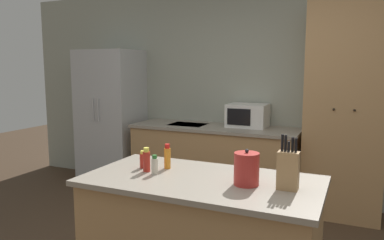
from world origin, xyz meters
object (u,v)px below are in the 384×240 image
at_px(microwave, 248,115).
at_px(kettle, 246,169).
at_px(spice_bottle_green_herb, 147,160).
at_px(pantry_cabinet, 345,112).
at_px(refrigerator, 111,118).
at_px(knife_block, 288,169).
at_px(spice_bottle_tall_dark, 143,160).
at_px(fire_extinguisher, 81,164).
at_px(spice_bottle_amber_oil, 155,165).
at_px(spice_bottle_short_red, 167,157).

xyz_separation_m(microwave, kettle, (0.60, -2.14, -0.04)).
bearing_deg(kettle, spice_bottle_green_herb, 179.86).
distance_m(pantry_cabinet, kettle, 2.14).
relative_size(refrigerator, kettle, 8.18).
xyz_separation_m(knife_block, spice_bottle_tall_dark, (-1.03, 0.06, -0.06)).
xyz_separation_m(pantry_cabinet, microwave, (-1.07, 0.05, -0.10)).
bearing_deg(knife_block, fire_extinguisher, 148.68).
distance_m(spice_bottle_amber_oil, spice_bottle_green_herb, 0.09).
relative_size(microwave, spice_bottle_amber_oil, 3.50).
relative_size(microwave, spice_bottle_green_herb, 2.73).
height_order(refrigerator, knife_block, refrigerator).
bearing_deg(microwave, knife_block, -68.28).
height_order(refrigerator, pantry_cabinet, pantry_cabinet).
relative_size(pantry_cabinet, spice_bottle_tall_dark, 18.31).
bearing_deg(pantry_cabinet, microwave, 177.26).
bearing_deg(spice_bottle_tall_dark, spice_bottle_green_herb, -43.64).
distance_m(knife_block, spice_bottle_amber_oil, 0.87).
distance_m(spice_bottle_short_red, kettle, 0.63).
relative_size(knife_block, spice_bottle_short_red, 1.85).
bearing_deg(spice_bottle_amber_oil, kettle, 2.72).
height_order(spice_bottle_amber_oil, kettle, kettle).
distance_m(pantry_cabinet, spice_bottle_tall_dark, 2.38).
bearing_deg(kettle, spice_bottle_short_red, 167.76).
bearing_deg(knife_block, kettle, -176.37).
xyz_separation_m(spice_bottle_amber_oil, kettle, (0.63, 0.03, 0.04)).
height_order(refrigerator, spice_bottle_short_red, refrigerator).
distance_m(knife_block, spice_bottle_tall_dark, 1.03).
bearing_deg(spice_bottle_amber_oil, spice_bottle_short_red, 86.53).
bearing_deg(refrigerator, microwave, 3.45).
xyz_separation_m(refrigerator, microwave, (1.89, 0.11, 0.12)).
bearing_deg(refrigerator, pantry_cabinet, 1.21).
height_order(pantry_cabinet, knife_block, pantry_cabinet).
bearing_deg(spice_bottle_green_herb, spice_bottle_short_red, 55.16).
relative_size(pantry_cabinet, knife_block, 7.01).
height_order(refrigerator, fire_extinguisher, refrigerator).
height_order(pantry_cabinet, fire_extinguisher, pantry_cabinet).
bearing_deg(kettle, spice_bottle_tall_dark, 174.65).
height_order(spice_bottle_tall_dark, spice_bottle_short_red, spice_bottle_short_red).
bearing_deg(spice_bottle_tall_dark, spice_bottle_short_red, 19.85).
distance_m(pantry_cabinet, fire_extinguisher, 3.64).
xyz_separation_m(pantry_cabinet, spice_bottle_green_herb, (-1.18, -2.08, -0.17)).
distance_m(spice_bottle_short_red, fire_extinguisher, 3.18).
bearing_deg(pantry_cabinet, spice_bottle_tall_dark, -121.93).
relative_size(spice_bottle_tall_dark, spice_bottle_green_herb, 0.74).
xyz_separation_m(pantry_cabinet, kettle, (-0.47, -2.08, -0.15)).
height_order(knife_block, spice_bottle_tall_dark, knife_block).
height_order(spice_bottle_short_red, spice_bottle_green_herb, spice_bottle_short_red).
height_order(spice_bottle_tall_dark, spice_bottle_amber_oil, spice_bottle_amber_oil).
relative_size(spice_bottle_short_red, spice_bottle_green_herb, 1.05).
xyz_separation_m(pantry_cabinet, knife_block, (-0.22, -2.07, -0.13)).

